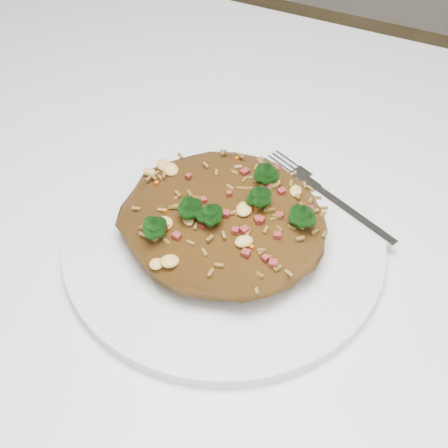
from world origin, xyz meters
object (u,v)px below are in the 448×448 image
(fried_rice, at_px, (224,214))
(fork, at_px, (335,201))
(dining_table, at_px, (301,312))
(plate, at_px, (224,240))

(fried_rice, height_order, fork, fried_rice)
(dining_table, relative_size, plate, 4.03)
(fried_rice, relative_size, fork, 1.23)
(plate, height_order, fried_rice, fried_rice)
(plate, distance_m, fried_rice, 0.04)
(dining_table, bearing_deg, fried_rice, -166.96)
(plate, distance_m, fork, 0.12)
(plate, bearing_deg, fork, 44.88)
(dining_table, xyz_separation_m, plate, (-0.08, -0.02, 0.10))
(fork, bearing_deg, plate, -110.61)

